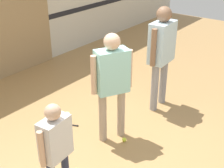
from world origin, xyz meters
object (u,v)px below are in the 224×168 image
Objects in this scene: racket_spare_on_floor at (59,123)px; person_instructor at (112,77)px; tennis_ball_stray_right at (67,143)px; racket_second_spare at (46,126)px; tennis_ball_near_instructor at (124,140)px; tennis_ball_by_spare_racket at (69,119)px; person_student_left at (56,143)px; person_student_right at (162,48)px.

person_instructor is at bearing -8.74° from racket_spare_on_floor.
racket_spare_on_floor is 7.91× the size of tennis_ball_stray_right.
racket_spare_on_floor is at bearing 58.53° from tennis_ball_stray_right.
racket_second_spare is 7.52× the size of tennis_ball_stray_right.
tennis_ball_by_spare_racket is (-0.09, 1.06, 0.00)m from tennis_ball_near_instructor.
racket_second_spare is at bearing 152.90° from tennis_ball_by_spare_racket.
tennis_ball_near_instructor is at bearing -102.08° from racket_second_spare.
person_instructor reaches higher than person_student_left.
person_student_left reaches higher than tennis_ball_stray_right.
person_student_left reaches higher than tennis_ball_near_instructor.
tennis_ball_stray_right is (-1.83, 0.48, -1.08)m from person_student_right.
tennis_ball_near_instructor reaches higher than racket_second_spare.
tennis_ball_near_instructor is at bearing -47.44° from tennis_ball_stray_right.
racket_second_spare is at bearing -35.21° from person_student_right.
person_student_left is 2.44× the size of racket_spare_on_floor.
tennis_ball_near_instructor and tennis_ball_by_spare_racket have the same top height.
person_instructor is at bearing -98.98° from racket_second_spare.
person_student_right is at bearing -34.22° from tennis_ball_by_spare_racket.
tennis_ball_near_instructor reaches higher than racket_spare_on_floor.
person_student_right is 3.44× the size of racket_spare_on_floor.
tennis_ball_stray_right is (-0.12, -0.62, 0.02)m from racket_second_spare.
racket_second_spare is 0.40m from tennis_ball_by_spare_racket.
racket_spare_on_floor is 0.60m from tennis_ball_stray_right.
person_student_right is at bearing -14.68° from tennis_ball_stray_right.
person_student_right is 27.23× the size of tennis_ball_near_instructor.
tennis_ball_stray_right is at bearing -55.24° from racket_spare_on_floor.
person_student_left is at bearing -139.67° from tennis_ball_stray_right.
person_instructor is 1.30× the size of person_student_left.
tennis_ball_by_spare_racket is (0.17, -0.08, 0.02)m from racket_spare_on_floor.
person_student_right reaches higher than tennis_ball_stray_right.
person_student_left is at bearing -178.61° from tennis_ball_near_instructor.
racket_spare_on_floor is at bearing 42.11° from person_student_left.
tennis_ball_near_instructor is 0.85m from tennis_ball_stray_right.
person_student_right reaches higher than tennis_ball_near_instructor.
person_instructor is at bearing 5.81° from person_student_left.
person_student_left is 1.83m from tennis_ball_by_spare_racket.
tennis_ball_near_instructor is at bearing -84.95° from tennis_ball_by_spare_racket.
racket_spare_on_floor is 7.91× the size of tennis_ball_by_spare_racket.
person_student_right is 2.31m from racket_second_spare.
tennis_ball_stray_right is at bearing -17.08° from person_student_right.
racket_second_spare is at bearing 49.91° from person_student_left.
tennis_ball_near_instructor is 1.07m from tennis_ball_by_spare_racket.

